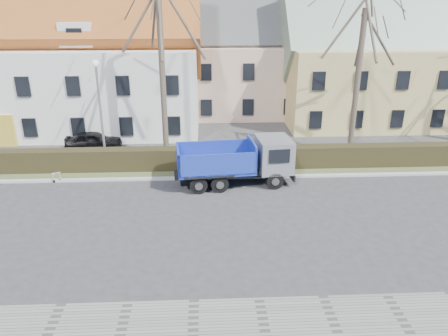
{
  "coord_description": "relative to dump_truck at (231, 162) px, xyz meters",
  "views": [
    {
      "loc": [
        0.45,
        -18.15,
        9.77
      ],
      "look_at": [
        1.42,
        2.2,
        1.6
      ],
      "focal_mm": 35.0,
      "sensor_mm": 36.0,
      "label": 1
    }
  ],
  "objects": [
    {
      "name": "building_pink",
      "position": [
        2.13,
        16.18,
        2.7
      ],
      "size": [
        10.8,
        8.8,
        8.0
      ],
      "primitive_type": null,
      "color": "#C7A48D",
      "rests_on": "ground"
    },
    {
      "name": "curb_far",
      "position": [
        -1.87,
        0.78,
        -1.24
      ],
      "size": [
        80.0,
        0.3,
        0.12
      ],
      "primitive_type": "cube",
      "color": "#AEADAC",
      "rests_on": "ground"
    },
    {
      "name": "streetlight",
      "position": [
        -7.43,
        3.18,
        1.9
      ],
      "size": [
        0.5,
        0.5,
        6.4
      ],
      "primitive_type": null,
      "color": "#93989D",
      "rests_on": "ground"
    },
    {
      "name": "parked_car_a",
      "position": [
        -8.81,
        6.12,
        -0.67
      ],
      "size": [
        3.8,
        1.74,
        1.26
      ],
      "primitive_type": "imported",
      "rotation": [
        0.0,
        0.0,
        1.64
      ],
      "color": "black",
      "rests_on": "ground"
    },
    {
      "name": "grass_strip",
      "position": [
        -1.87,
        2.38,
        -1.25
      ],
      "size": [
        80.0,
        3.0,
        0.1
      ],
      "primitive_type": "cube",
      "color": "#4A5630",
      "rests_on": "ground"
    },
    {
      "name": "cart_frame",
      "position": [
        -9.82,
        0.61,
        -0.98
      ],
      "size": [
        0.8,
        0.66,
        0.64
      ],
      "primitive_type": null,
      "rotation": [
        0.0,
        0.0,
        0.43
      ],
      "color": "silver",
      "rests_on": "ground"
    },
    {
      "name": "hedge",
      "position": [
        -1.87,
        2.18,
        -0.65
      ],
      "size": [
        60.0,
        0.9,
        1.3
      ],
      "primitive_type": "cube",
      "color": "black",
      "rests_on": "ground"
    },
    {
      "name": "tree_2",
      "position": [
        8.13,
        4.68,
        4.2
      ],
      "size": [
        8.0,
        8.0,
        11.0
      ],
      "primitive_type": null,
      "color": "#4D4235",
      "rests_on": "ground"
    },
    {
      "name": "building_white",
      "position": [
        -14.87,
        12.18,
        3.45
      ],
      "size": [
        26.8,
        10.8,
        9.5
      ],
      "primitive_type": null,
      "color": "silver",
      "rests_on": "ground"
    },
    {
      "name": "ground",
      "position": [
        -1.87,
        -3.82,
        -1.3
      ],
      "size": [
        120.0,
        120.0,
        0.0
      ],
      "primitive_type": "plane",
      "color": "#343436"
    },
    {
      "name": "dump_truck",
      "position": [
        0.0,
        0.0,
        0.0
      ],
      "size": [
        6.72,
        3.04,
        2.6
      ],
      "primitive_type": null,
      "rotation": [
        0.0,
        0.0,
        0.1
      ],
      "color": "#162C9A",
      "rests_on": "ground"
    },
    {
      "name": "building_yellow",
      "position": [
        14.13,
        13.18,
        2.95
      ],
      "size": [
        18.8,
        10.8,
        8.5
      ],
      "primitive_type": null,
      "color": "tan",
      "rests_on": "ground"
    },
    {
      "name": "tree_1",
      "position": [
        -3.87,
        4.68,
        5.02
      ],
      "size": [
        9.2,
        9.2,
        12.65
      ],
      "primitive_type": null,
      "color": "#4D4235",
      "rests_on": "ground"
    }
  ]
}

